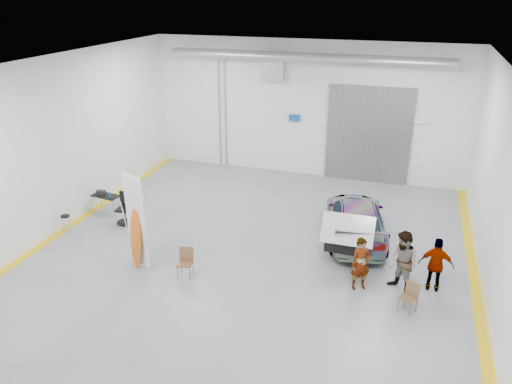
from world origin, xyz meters
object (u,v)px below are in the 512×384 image
(person_b, at_px, (403,263))
(folding_chair_far, at_px, (408,303))
(person_c, at_px, (436,265))
(sedan_car, at_px, (356,218))
(person_a, at_px, (361,264))
(folding_chair_near, at_px, (186,269))
(work_table, at_px, (104,195))
(shop_stool, at_px, (66,224))
(surfboard_display, at_px, (139,230))
(office_chair, at_px, (125,210))

(person_b, height_order, folding_chair_far, person_b)
(person_c, relative_size, folding_chair_far, 1.97)
(sedan_car, xyz_separation_m, folding_chair_far, (1.91, -3.93, -0.42))
(person_a, height_order, folding_chair_far, person_a)
(folding_chair_near, relative_size, folding_chair_far, 1.09)
(person_c, bearing_deg, folding_chair_near, 15.88)
(person_a, relative_size, folding_chair_far, 1.91)
(sedan_car, distance_m, person_a, 3.25)
(person_c, height_order, work_table, person_c)
(folding_chair_near, relative_size, shop_stool, 1.41)
(folding_chair_far, height_order, shop_stool, folding_chair_far)
(surfboard_display, distance_m, office_chair, 3.49)
(person_b, height_order, folding_chair_near, person_b)
(person_a, bearing_deg, folding_chair_near, 162.15)
(sedan_car, distance_m, folding_chair_near, 6.14)
(sedan_car, bearing_deg, folding_chair_far, 104.63)
(person_b, bearing_deg, shop_stool, -139.51)
(folding_chair_far, xyz_separation_m, shop_stool, (-11.63, 1.11, 0.06))
(person_b, height_order, shop_stool, person_b)
(person_a, xyz_separation_m, office_chair, (-8.69, 1.69, -0.30))
(shop_stool, relative_size, office_chair, 0.56)
(folding_chair_far, bearing_deg, folding_chair_near, -148.63)
(person_a, relative_size, shop_stool, 2.48)
(person_a, distance_m, surfboard_display, 6.61)
(person_c, relative_size, work_table, 1.45)
(folding_chair_near, bearing_deg, shop_stool, 155.47)
(work_table, bearing_deg, person_c, -8.32)
(surfboard_display, height_order, shop_stool, surfboard_display)
(person_c, relative_size, surfboard_display, 0.51)
(person_a, relative_size, folding_chair_near, 1.76)
(folding_chair_near, xyz_separation_m, folding_chair_far, (6.37, 0.27, -0.02))
(person_b, distance_m, shop_stool, 11.41)
(person_c, xyz_separation_m, shop_stool, (-12.30, -0.19, -0.50))
(surfboard_display, relative_size, folding_chair_near, 3.53)
(office_chair, bearing_deg, folding_chair_far, -17.63)
(surfboard_display, bearing_deg, sedan_car, 57.74)
(sedan_car, height_order, work_table, sedan_car)
(person_c, height_order, folding_chair_far, person_c)
(surfboard_display, bearing_deg, person_c, 33.00)
(folding_chair_near, height_order, folding_chair_far, folding_chair_near)
(person_a, relative_size, surfboard_display, 0.50)
(surfboard_display, bearing_deg, folding_chair_far, 24.54)
(person_b, distance_m, work_table, 11.29)
(folding_chair_near, xyz_separation_m, shop_stool, (-5.26, 1.37, 0.04))
(office_chair, bearing_deg, work_table, 149.84)
(work_table, height_order, office_chair, office_chair)
(work_table, bearing_deg, folding_chair_far, -15.07)
(sedan_car, distance_m, office_chair, 8.28)
(folding_chair_near, bearing_deg, folding_chair_far, -7.51)
(folding_chair_near, height_order, shop_stool, folding_chair_near)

